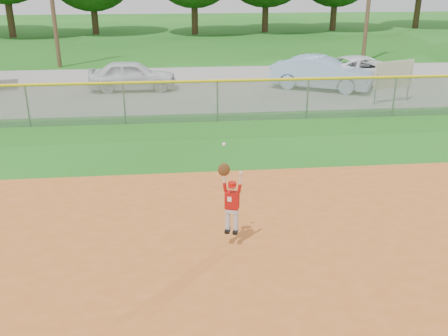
{
  "coord_description": "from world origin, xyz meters",
  "views": [
    {
      "loc": [
        -1.6,
        -7.6,
        5.15
      ],
      "look_at": [
        -0.54,
        2.57,
        1.1
      ],
      "focal_mm": 40.0,
      "sensor_mm": 36.0,
      "label": 1
    }
  ],
  "objects_px": {
    "car_blue": "(321,73)",
    "ballplayer": "(231,199)",
    "car_white_a": "(132,75)",
    "car_white_b": "(363,70)",
    "sponsor_sign": "(394,76)"
  },
  "relations": [
    {
      "from": "car_white_a",
      "to": "ballplayer",
      "type": "relative_size",
      "value": 2.13
    },
    {
      "from": "car_white_a",
      "to": "car_white_b",
      "type": "relative_size",
      "value": 0.8
    },
    {
      "from": "ballplayer",
      "to": "car_white_b",
      "type": "bearing_deg",
      "value": 60.74
    },
    {
      "from": "car_white_b",
      "to": "car_blue",
      "type": "bearing_deg",
      "value": 93.56
    },
    {
      "from": "car_white_a",
      "to": "car_blue",
      "type": "xyz_separation_m",
      "value": [
        8.64,
        -0.72,
        0.07
      ]
    },
    {
      "from": "car_blue",
      "to": "ballplayer",
      "type": "height_order",
      "value": "ballplayer"
    },
    {
      "from": "car_blue",
      "to": "ballplayer",
      "type": "relative_size",
      "value": 2.44
    },
    {
      "from": "ballplayer",
      "to": "car_white_a",
      "type": "bearing_deg",
      "value": 101.22
    },
    {
      "from": "sponsor_sign",
      "to": "ballplayer",
      "type": "relative_size",
      "value": 1.01
    },
    {
      "from": "car_white_a",
      "to": "ballplayer",
      "type": "height_order",
      "value": "ballplayer"
    },
    {
      "from": "car_white_a",
      "to": "ballplayer",
      "type": "distance_m",
      "value": 14.67
    },
    {
      "from": "car_blue",
      "to": "ballplayer",
      "type": "distance_m",
      "value": 14.84
    },
    {
      "from": "car_white_a",
      "to": "car_white_b",
      "type": "xyz_separation_m",
      "value": [
        10.95,
        0.06,
        0.01
      ]
    },
    {
      "from": "car_blue",
      "to": "sponsor_sign",
      "type": "relative_size",
      "value": 2.41
    },
    {
      "from": "car_white_b",
      "to": "sponsor_sign",
      "type": "bearing_deg",
      "value": 163.37
    }
  ]
}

